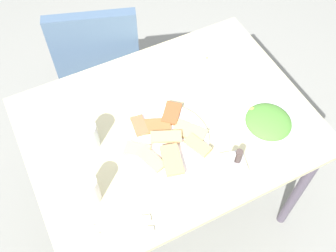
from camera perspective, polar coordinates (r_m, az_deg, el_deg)
The scene contains 12 objects.
ground_plane at distance 2.24m, azimuth 0.14°, elevation -10.79°, with size 6.00×6.00×0.00m, color gray.
dining_table at distance 1.64m, azimuth 0.19°, elevation -1.41°, with size 1.11×0.82×0.77m.
dining_chair at distance 2.13m, azimuth -9.57°, elevation 8.99°, with size 0.53×0.53×0.93m.
pide_platter at distance 1.51m, azimuth -0.26°, elevation -1.95°, with size 0.33×0.33×0.04m.
salad_plate_greens at distance 1.80m, azimuth 5.31°, elevation 10.70°, with size 0.22×0.22×0.05m.
salad_plate_rice at distance 1.60m, azimuth 14.00°, elevation 0.51°, with size 0.23×0.23×0.05m.
soda_can at distance 1.39m, azimuth -11.06°, elevation -8.91°, with size 0.07×0.07×0.12m, color silver.
drinking_glass at distance 1.50m, azimuth -11.22°, elevation -1.36°, with size 0.07×0.07×0.12m, color silver.
paper_napkin at distance 1.38m, azimuth -6.25°, elevation -14.18°, with size 0.15×0.15×0.00m, color white.
fork at distance 1.37m, azimuth -5.97°, elevation -14.77°, with size 0.19×0.02×0.01m, color silver.
spoon at distance 1.38m, azimuth -6.57°, elevation -13.49°, with size 0.19×0.02×0.01m, color silver.
condiment_caddy at distance 1.47m, azimuth 9.33°, elevation -4.83°, with size 0.11×0.11×0.08m.
Camera 1 is at (-0.40, -0.79, 2.06)m, focal length 42.99 mm.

